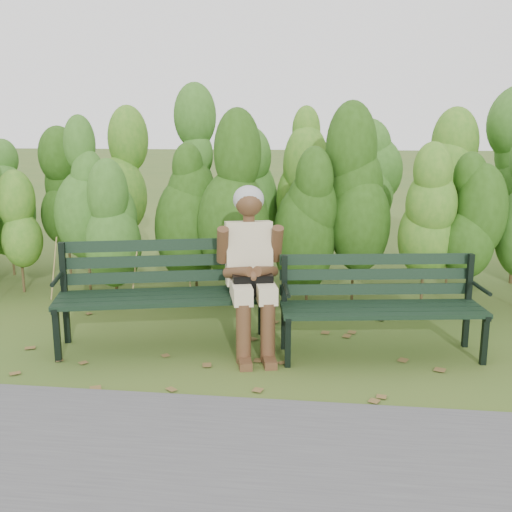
# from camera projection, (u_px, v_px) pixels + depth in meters

# --- Properties ---
(ground) EXTENTS (80.00, 80.00, 0.00)m
(ground) POSITION_uv_depth(u_px,v_px,m) (251.00, 350.00, 5.13)
(ground) COLOR #3D5A21
(footpath) EXTENTS (60.00, 2.50, 0.01)m
(footpath) POSITION_uv_depth(u_px,v_px,m) (194.00, 510.00, 3.00)
(footpath) COLOR #474749
(footpath) RESTS_ON ground
(hedge_band) EXTENTS (11.04, 1.67, 2.42)m
(hedge_band) POSITION_uv_depth(u_px,v_px,m) (273.00, 182.00, 6.66)
(hedge_band) COLOR #47381E
(hedge_band) RESTS_ON ground
(leaf_litter) EXTENTS (5.75, 2.17, 0.01)m
(leaf_litter) POSITION_uv_depth(u_px,v_px,m) (301.00, 348.00, 5.17)
(leaf_litter) COLOR brown
(leaf_litter) RESTS_ON ground
(bench_left) EXTENTS (1.90, 1.02, 0.90)m
(bench_left) POSITION_uv_depth(u_px,v_px,m) (164.00, 285.00, 5.19)
(bench_left) COLOR black
(bench_left) RESTS_ON ground
(bench_right) EXTENTS (1.71, 0.79, 0.83)m
(bench_right) POSITION_uv_depth(u_px,v_px,m) (380.00, 297.00, 4.98)
(bench_right) COLOR black
(bench_right) RESTS_ON ground
(seated_woman) EXTENTS (0.60, 0.88, 1.39)m
(seated_woman) POSITION_uv_depth(u_px,v_px,m) (251.00, 260.00, 5.04)
(seated_woman) COLOR #C3B993
(seated_woman) RESTS_ON ground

